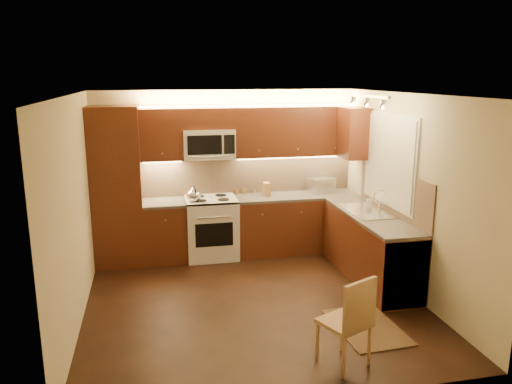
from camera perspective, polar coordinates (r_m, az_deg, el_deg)
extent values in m
cube|color=black|center=(6.29, -0.29, -12.36)|extent=(4.00, 4.00, 0.01)
cube|color=beige|center=(5.68, -0.32, 11.04)|extent=(4.00, 4.00, 0.01)
cube|color=#C4B88F|center=(7.78, -3.32, 2.32)|extent=(4.00, 0.01, 2.50)
cube|color=#C4B88F|center=(4.01, 5.59, -8.22)|extent=(4.00, 0.01, 2.50)
cube|color=#C4B88F|center=(5.81, -20.03, -2.22)|extent=(0.01, 4.00, 2.50)
cube|color=#C4B88F|center=(6.56, 17.07, -0.30)|extent=(0.01, 4.00, 2.50)
cube|color=#401C0D|center=(7.44, -15.60, 0.56)|extent=(0.70, 0.60, 2.30)
cube|color=#401C0D|center=(7.61, -10.29, -4.50)|extent=(0.62, 0.60, 0.86)
cube|color=#353331|center=(7.49, -10.43, -1.22)|extent=(0.62, 0.60, 0.04)
cube|color=#401C0D|center=(7.92, 4.57, -3.62)|extent=(1.92, 0.60, 0.86)
cube|color=#353331|center=(7.80, 4.63, -0.46)|extent=(1.92, 0.60, 0.04)
cube|color=#401C0D|center=(6.99, 12.87, -6.23)|extent=(0.60, 2.00, 0.86)
cube|color=#353331|center=(6.85, 13.06, -2.68)|extent=(0.60, 2.00, 0.04)
cube|color=silver|center=(6.40, 15.50, -8.21)|extent=(0.58, 0.60, 0.84)
cube|color=tan|center=(7.84, -0.77, 2.05)|extent=(3.30, 0.02, 0.60)
cube|color=tan|center=(6.90, 15.38, 0.05)|extent=(0.02, 2.00, 0.60)
cube|color=#401C0D|center=(7.43, -10.78, 6.47)|extent=(0.62, 0.35, 0.75)
cube|color=#401C0D|center=(7.75, 4.50, 6.93)|extent=(1.92, 0.35, 0.75)
cube|color=#401C0D|center=(7.46, -5.50, 8.37)|extent=(0.76, 0.35, 0.31)
cube|color=#401C0D|center=(7.61, 11.13, 6.62)|extent=(0.35, 0.50, 0.75)
cube|color=silver|center=(6.96, 14.98, 3.53)|extent=(0.03, 1.44, 1.24)
cube|color=silver|center=(6.95, 14.83, 3.53)|extent=(0.02, 1.36, 1.16)
cube|color=silver|center=(6.55, 12.57, 10.66)|extent=(0.04, 1.20, 0.03)
cube|color=silver|center=(8.00, 7.43, 0.79)|extent=(0.43, 0.37, 0.22)
cube|color=#9C6A46|center=(7.69, 1.21, 0.33)|extent=(0.10, 0.15, 0.21)
cylinder|color=silver|center=(7.82, -1.12, 0.10)|extent=(0.05, 0.05, 0.09)
cylinder|color=brown|center=(7.81, -1.37, 0.10)|extent=(0.05, 0.05, 0.09)
cylinder|color=silver|center=(7.82, -0.19, 0.15)|extent=(0.05, 0.05, 0.10)
cylinder|color=brown|center=(7.81, -2.21, 0.07)|extent=(0.06, 0.06, 0.09)
imported|color=silver|center=(7.17, 12.77, -1.08)|extent=(0.10, 0.10, 0.18)
cube|color=black|center=(5.83, 12.47, -14.78)|extent=(0.71, 1.03, 0.01)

